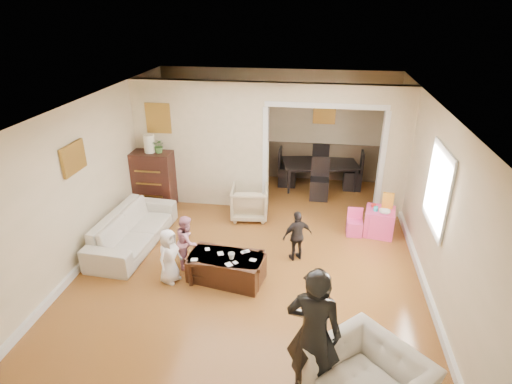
% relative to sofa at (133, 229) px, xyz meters
% --- Properties ---
extents(floor, '(7.00, 7.00, 0.00)m').
position_rel_sofa_xyz_m(floor, '(2.16, 0.08, -0.31)').
color(floor, '#9B5928').
rests_on(floor, ground).
extents(partition_left, '(2.75, 0.18, 2.60)m').
position_rel_sofa_xyz_m(partition_left, '(0.79, 1.88, 0.99)').
color(partition_left, beige).
rests_on(partition_left, ground).
extents(partition_right, '(0.55, 0.18, 2.60)m').
position_rel_sofa_xyz_m(partition_right, '(4.64, 1.88, 0.99)').
color(partition_right, beige).
rests_on(partition_right, ground).
extents(partition_header, '(2.22, 0.18, 0.35)m').
position_rel_sofa_xyz_m(partition_header, '(3.26, 1.88, 2.12)').
color(partition_header, beige).
rests_on(partition_header, partition_right).
extents(window_pane, '(0.03, 0.95, 1.10)m').
position_rel_sofa_xyz_m(window_pane, '(4.89, -0.32, 1.24)').
color(window_pane, white).
rests_on(window_pane, ground).
extents(framed_art_partition, '(0.45, 0.03, 0.55)m').
position_rel_sofa_xyz_m(framed_art_partition, '(-0.04, 1.78, 1.54)').
color(framed_art_partition, brown).
rests_on(framed_art_partition, partition_left).
extents(framed_art_sofa_wall, '(0.03, 0.55, 0.40)m').
position_rel_sofa_xyz_m(framed_art_sofa_wall, '(-0.55, -0.52, 1.49)').
color(framed_art_sofa_wall, brown).
extents(framed_art_alcove, '(0.45, 0.03, 0.55)m').
position_rel_sofa_xyz_m(framed_art_alcove, '(3.26, 3.52, 1.39)').
color(framed_art_alcove, brown).
extents(sofa, '(0.95, 2.15, 0.61)m').
position_rel_sofa_xyz_m(sofa, '(0.00, 0.00, 0.00)').
color(sofa, beige).
rests_on(sofa, ground).
extents(armchair_back, '(0.77, 0.79, 0.66)m').
position_rel_sofa_xyz_m(armchair_back, '(1.88, 1.34, 0.02)').
color(armchair_back, tan).
rests_on(armchair_back, ground).
extents(armchair_front, '(1.45, 1.45, 0.71)m').
position_rel_sofa_xyz_m(armchair_front, '(3.82, -2.81, 0.05)').
color(armchair_front, beige).
rests_on(armchair_front, ground).
extents(dresser, '(0.87, 0.49, 1.19)m').
position_rel_sofa_xyz_m(dresser, '(-0.20, 1.58, 0.29)').
color(dresser, black).
rests_on(dresser, ground).
extents(table_lamp, '(0.22, 0.22, 0.36)m').
position_rel_sofa_xyz_m(table_lamp, '(-0.20, 1.58, 1.07)').
color(table_lamp, '#FFF7CF').
rests_on(table_lamp, dresser).
extents(potted_plant, '(0.26, 0.23, 0.29)m').
position_rel_sofa_xyz_m(potted_plant, '(-0.00, 1.58, 1.03)').
color(potted_plant, '#4E7C37').
rests_on(potted_plant, dresser).
extents(coffee_table, '(1.23, 0.77, 0.43)m').
position_rel_sofa_xyz_m(coffee_table, '(1.85, -0.79, -0.09)').
color(coffee_table, '#351C10').
rests_on(coffee_table, ground).
extents(coffee_cup, '(0.12, 0.12, 0.10)m').
position_rel_sofa_xyz_m(coffee_cup, '(1.95, -0.84, 0.17)').
color(coffee_cup, silver).
rests_on(coffee_cup, coffee_table).
extents(play_table, '(0.59, 0.59, 0.50)m').
position_rel_sofa_xyz_m(play_table, '(4.37, 1.04, -0.06)').
color(play_table, '#F8418A').
rests_on(play_table, ground).
extents(cereal_box, '(0.21, 0.10, 0.30)m').
position_rel_sofa_xyz_m(cereal_box, '(4.49, 1.14, 0.34)').
color(cereal_box, yellow).
rests_on(cereal_box, play_table).
extents(cyan_cup, '(0.08, 0.08, 0.08)m').
position_rel_sofa_xyz_m(cyan_cup, '(4.27, 0.99, 0.23)').
color(cyan_cup, '#29C1CD').
rests_on(cyan_cup, play_table).
extents(toy_block, '(0.09, 0.07, 0.05)m').
position_rel_sofa_xyz_m(toy_block, '(4.25, 1.16, 0.21)').
color(toy_block, red).
rests_on(toy_block, play_table).
extents(play_bowl, '(0.24, 0.24, 0.05)m').
position_rel_sofa_xyz_m(play_bowl, '(4.42, 0.92, 0.21)').
color(play_bowl, white).
rests_on(play_bowl, play_table).
extents(dining_table, '(1.83, 1.24, 0.59)m').
position_rel_sofa_xyz_m(dining_table, '(3.24, 3.08, -0.01)').
color(dining_table, black).
rests_on(dining_table, ground).
extents(adult_person, '(0.65, 0.47, 1.63)m').
position_rel_sofa_xyz_m(adult_person, '(3.21, -2.68, 0.51)').
color(adult_person, black).
rests_on(adult_person, ground).
extents(child_kneel_a, '(0.42, 0.51, 0.89)m').
position_rel_sofa_xyz_m(child_kneel_a, '(1.00, -0.94, 0.14)').
color(child_kneel_a, white).
rests_on(child_kneel_a, ground).
extents(child_kneel_b, '(0.41, 0.49, 0.90)m').
position_rel_sofa_xyz_m(child_kneel_b, '(1.15, -0.49, 0.15)').
color(child_kneel_b, pink).
rests_on(child_kneel_b, ground).
extents(child_toddler, '(0.56, 0.45, 0.89)m').
position_rel_sofa_xyz_m(child_toddler, '(2.90, -0.04, 0.14)').
color(child_toddler, black).
rests_on(child_toddler, ground).
extents(craft_papers, '(0.99, 0.53, 0.00)m').
position_rel_sofa_xyz_m(craft_papers, '(1.89, -0.80, 0.12)').
color(craft_papers, white).
rests_on(craft_papers, coffee_table).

